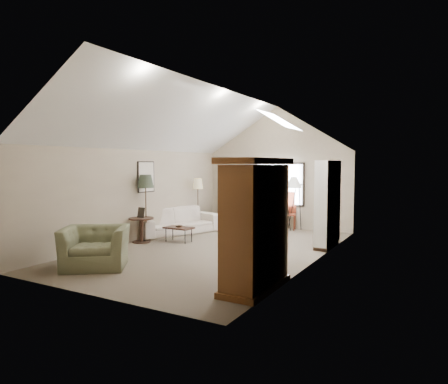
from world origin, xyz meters
The scene contains 18 objects.
room_shell centered at (0.00, 0.00, 3.21)m, with size 5.01×8.01×4.00m.
window centered at (0.10, 3.96, 1.45)m, with size 1.72×0.08×1.42m, color black.
skylight centered at (1.30, 0.90, 3.22)m, with size 0.80×1.20×0.52m, color white, non-canonical shape.
wall_art centered at (-1.88, 1.94, 1.73)m, with size 1.97×3.71×0.88m.
armoire centered at (2.18, -2.40, 1.10)m, with size 0.60×1.50×2.20m, color brown.
tv_alcove centered at (2.34, 1.60, 1.15)m, with size 0.32×1.30×2.10m, color white.
media_console centered at (2.32, 1.60, 0.30)m, with size 0.34×1.18×0.60m, color #382316.
tv_panel centered at (2.32, 1.60, 0.92)m, with size 0.05×0.90×0.55m, color black.
sofa centered at (-2.20, 1.36, 0.39)m, with size 2.67×1.04×0.78m, color #F0E0CF.
armchair_near centered at (-1.28, -2.70, 0.41)m, with size 1.27×1.11×0.83m, color #6C6C4C.
armchair_far centered at (-1.28, 3.70, 0.43)m, with size 0.92×0.94×0.86m, color #666647.
coffee_table centered at (-1.36, 0.32, 0.20)m, with size 0.79×0.44×0.40m, color #372116.
bowl centered at (-1.36, 0.32, 0.43)m, with size 0.19×0.19×0.05m, color #3B2B18.
side_table centered at (-2.20, -0.24, 0.33)m, with size 0.67×0.67×0.67m, color #332015.
side_chair centered at (0.52, 3.70, 0.60)m, with size 0.47×0.47×1.21m, color brown.
tripod_lamp centered at (0.69, 3.70, 0.87)m, with size 0.50×0.50×1.74m, color white, non-canonical shape.
dark_lamp centered at (-2.20, -0.04, 0.93)m, with size 0.45×0.45×1.86m, color #272E20, non-canonical shape.
tan_lamp centered at (-2.20, 2.56, 0.84)m, with size 0.33×0.33×1.67m, color tan, non-canonical shape.
Camera 1 is at (4.96, -8.44, 2.11)m, focal length 32.00 mm.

